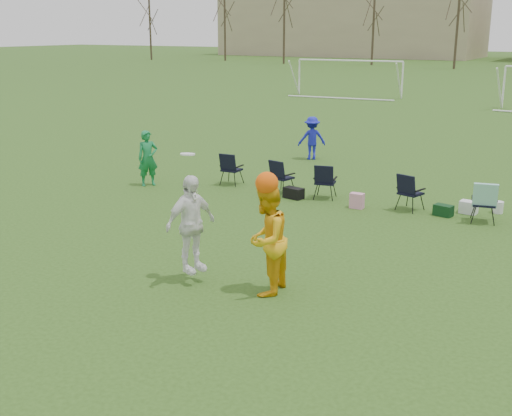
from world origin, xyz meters
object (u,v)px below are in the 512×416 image
Objects in this scene: fielder_green_near at (148,158)px; center_contest at (238,232)px; fielder_blue at (312,138)px; goal_left at (349,68)px.

fielder_green_near is 0.69× the size of center_contest.
center_contest is (3.91, -11.41, 0.30)m from fielder_blue.
fielder_blue is 0.64× the size of center_contest.
center_contest is at bearing -76.28° from goal_left.
fielder_blue is 22.50m from goal_left.
goal_left is (-7.18, 21.29, 1.16)m from fielder_blue.
center_contest is at bearing 71.91° from fielder_blue.
fielder_blue is at bearing 108.89° from center_contest.
goal_left is (-11.08, 32.70, 0.86)m from center_contest.
fielder_green_near is 1.08× the size of fielder_blue.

